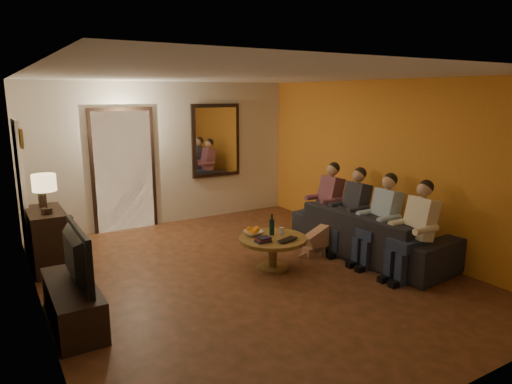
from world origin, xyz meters
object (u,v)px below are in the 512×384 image
person_a (416,234)px  wine_bottle (272,224)px  table_lamp (45,194)px  person_d (327,206)px  tv (69,257)px  dresser (48,240)px  tv_stand (73,304)px  sofa (371,233)px  coffee_table (273,253)px  dog (320,237)px  person_c (352,214)px  laptop (290,241)px  person_b (382,223)px  bowl (253,233)px

person_a → wine_bottle: 1.92m
table_lamp → person_d: bearing=-11.3°
table_lamp → tv: (0.00, -1.61, -0.36)m
dresser → tv_stand: size_ratio=0.71×
person_d → wine_bottle: person_d is taller
sofa → coffee_table: bearing=72.4°
person_a → coffee_table: person_a is taller
table_lamp → dog: (3.56, -1.29, -0.82)m
tv → sofa: bearing=-91.5°
person_c → person_d: bearing=90.0°
person_c → laptop: (-1.32, -0.25, -0.14)m
laptop → dresser: bearing=127.8°
person_b → laptop: size_ratio=3.65×
sofa → person_d: person_d is taller
person_c → wine_bottle: person_c is taller
bowl → person_c: bearing=-9.0°
tv_stand → wine_bottle: (2.70, 0.32, 0.39)m
person_c → coffee_table: size_ratio=1.28×
dresser → coffee_table: (2.65, -1.60, -0.19)m
coffee_table → bowl: 0.38m
tv_stand → bowl: size_ratio=5.09×
dresser → wine_bottle: size_ratio=3.02×
table_lamp → tv_stand: (0.00, -1.61, -0.88)m
tv_stand → person_b: size_ratio=1.10×
dresser → bowl: size_ratio=3.62×
dog → bowl: bearing=177.0°
dog → bowl: 1.11m
person_b → person_d: size_ratio=1.00×
tv_stand → coffee_table: bearing=4.8°
person_d → wine_bottle: (-1.37, -0.47, 0.01)m
dog → person_a: bearing=-65.1°
sofa → bowl: (-1.70, 0.55, 0.12)m
tv_stand → person_b: bearing=-5.8°
person_c → person_d: size_ratio=1.00×
sofa → person_b: bearing=156.3°
person_b → coffee_table: person_b is taller
sofa → bowl: size_ratio=9.55×
person_b → dresser: bearing=151.2°
sofa → person_c: 0.40m
tv_stand → dog: (3.56, 0.32, 0.06)m
tv_stand → person_c: bearing=2.6°
table_lamp → person_d: size_ratio=0.45×
tv_stand → bowl: bowl is taller
coffee_table → bowl: bowl is taller
tv_stand → sofa: size_ratio=0.53×
table_lamp → laptop: size_ratio=1.64×
tv_stand → person_a: person_a is taller
dog → coffee_table: size_ratio=0.60×
person_c → dog: bearing=165.9°
dresser → person_d: person_d is taller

